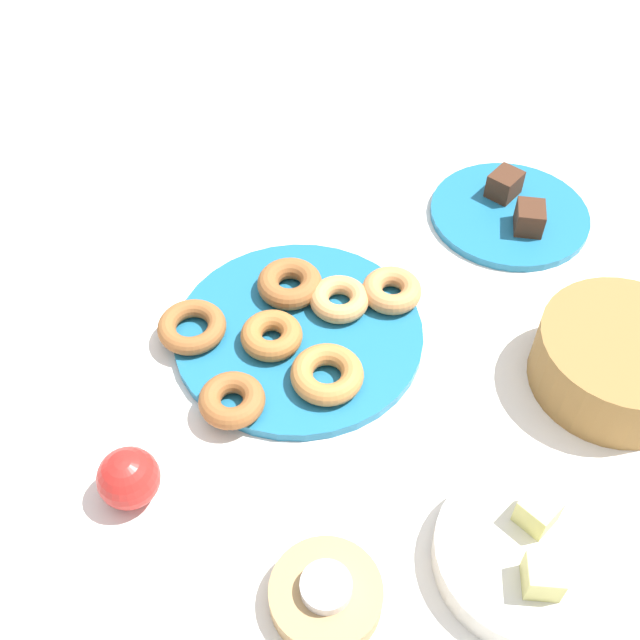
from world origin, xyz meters
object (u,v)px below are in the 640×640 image
(brownie_far, at_px, (530,218))
(apple, at_px, (129,478))
(donut_plate, at_px, (299,333))
(tealight, at_px, (326,587))
(donut_1, at_px, (232,400))
(basket, at_px, (619,360))
(donut_2, at_px, (290,284))
(donut_4, at_px, (192,327))
(donut_5, at_px, (272,335))
(donut_6, at_px, (392,290))
(donut_3, at_px, (339,299))
(cake_plate, at_px, (509,214))
(donut_0, at_px, (327,374))
(brownie_near, at_px, (505,184))
(melon_chunk_left, at_px, (538,512))
(candle_holder, at_px, (326,595))
(fruit_bowl, at_px, (526,556))
(melon_chunk_right, at_px, (543,576))

(brownie_far, xyz_separation_m, apple, (0.58, -0.35, 0.00))
(donut_plate, distance_m, tealight, 0.36)
(donut_1, height_order, basket, basket)
(donut_1, bearing_deg, brownie_far, 146.84)
(apple, bearing_deg, basket, 124.18)
(donut_1, relative_size, apple, 1.16)
(donut_2, height_order, donut_4, donut_2)
(donut_5, distance_m, donut_6, 0.18)
(donut_5, bearing_deg, donut_3, 144.88)
(donut_plate, xyz_separation_m, donut_2, (-0.06, -0.04, 0.02))
(donut_5, xyz_separation_m, basket, (-0.09, 0.43, 0.01))
(cake_plate, bearing_deg, donut_1, -28.71)
(brownie_far, xyz_separation_m, basket, (0.24, 0.14, 0.01))
(donut_0, relative_size, donut_4, 1.02)
(cake_plate, xyz_separation_m, brownie_far, (0.03, 0.03, 0.03))
(donut_3, bearing_deg, brownie_near, 151.32)
(donut_5, relative_size, donut_6, 0.99)
(donut_1, xyz_separation_m, donut_5, (-0.11, 0.01, 0.00))
(melon_chunk_left, bearing_deg, tealight, -53.03)
(donut_4, height_order, candle_holder, donut_4)
(fruit_bowl, height_order, melon_chunk_left, melon_chunk_left)
(donut_plate, relative_size, apple, 4.73)
(melon_chunk_right, xyz_separation_m, apple, (0.03, -0.45, -0.02))
(cake_plate, relative_size, candle_holder, 2.08)
(candle_holder, relative_size, fruit_bowl, 0.60)
(candle_holder, distance_m, melon_chunk_right, 0.22)
(donut_3, relative_size, cake_plate, 0.33)
(donut_3, bearing_deg, donut_2, -93.62)
(brownie_near, height_order, candle_holder, brownie_near)
(donut_5, relative_size, apple, 1.16)
(tealight, bearing_deg, brownie_far, 170.09)
(donut_5, height_order, tealight, same)
(melon_chunk_right, bearing_deg, donut_4, -113.12)
(donut_6, distance_m, brownie_near, 0.29)
(brownie_far, xyz_separation_m, melon_chunk_right, (0.56, 0.09, 0.02))
(donut_6, bearing_deg, donut_1, -29.44)
(donut_2, bearing_deg, donut_3, 86.38)
(donut_1, distance_m, melon_chunk_left, 0.37)
(donut_5, distance_m, melon_chunk_right, 0.43)
(donut_1, relative_size, brownie_near, 1.67)
(donut_4, xyz_separation_m, apple, (0.23, 0.03, 0.01))
(candle_holder, height_order, basket, basket)
(candle_holder, xyz_separation_m, fruit_bowl, (-0.11, 0.19, 0.00))
(donut_3, height_order, brownie_near, brownie_near)
(cake_plate, xyz_separation_m, tealight, (0.66, -0.08, 0.03))
(donut_6, xyz_separation_m, apple, (0.38, -0.20, 0.01))
(cake_plate, distance_m, melon_chunk_left, 0.53)
(brownie_near, relative_size, candle_holder, 0.42)
(donut_5, relative_size, candle_holder, 0.69)
(donut_plate, height_order, tealight, tealight)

